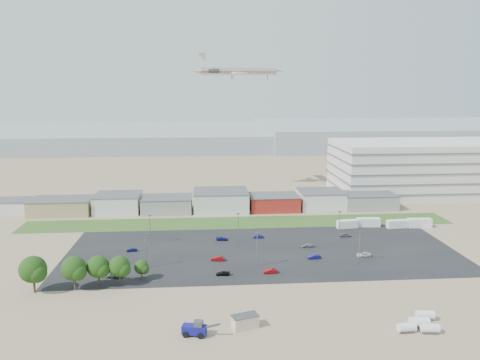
{
  "coord_description": "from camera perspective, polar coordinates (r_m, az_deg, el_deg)",
  "views": [
    {
      "loc": [
        -12.54,
        -116.98,
        49.5
      ],
      "look_at": [
        -1.82,
        22.0,
        22.2
      ],
      "focal_mm": 35.0,
      "sensor_mm": 36.0,
      "label": 1
    }
  ],
  "objects": [
    {
      "name": "parked_car_1",
      "position": [
        141.78,
        8.99,
        -9.21
      ],
      "size": [
        4.07,
        1.75,
        1.3
      ],
      "primitive_type": "imported",
      "rotation": [
        0.0,
        0.0,
        -1.48
      ],
      "color": "navy",
      "rests_on": "ground"
    },
    {
      "name": "parked_car_13",
      "position": [
        130.08,
        3.72,
        -11.0
      ],
      "size": [
        3.96,
        1.56,
        1.28
      ],
      "primitive_type": "imported",
      "rotation": [
        0.0,
        0.0,
        -1.52
      ],
      "color": "maroon",
      "rests_on": "ground"
    },
    {
      "name": "parking_garage",
      "position": [
        238.36,
        21.14,
        1.4
      ],
      "size": [
        80.0,
        40.0,
        25.0
      ],
      "primitive_type": "cube",
      "color": "silver",
      "rests_on": "ground"
    },
    {
      "name": "box_trailer_b",
      "position": [
        177.54,
        15.37,
        -4.99
      ],
      "size": [
        8.44,
        3.09,
        3.11
      ],
      "primitive_type": null,
      "rotation": [
        0.0,
        0.0,
        -0.06
      ],
      "color": "silver",
      "rests_on": "ground"
    },
    {
      "name": "storage_tank_nw",
      "position": [
        109.64,
        21.0,
        -15.83
      ],
      "size": [
        4.2,
        2.33,
        2.44
      ],
      "primitive_type": null,
      "rotation": [
        0.0,
        0.0,
        -0.08
      ],
      "color": "silver",
      "rests_on": "ground"
    },
    {
      "name": "parked_car_5",
      "position": [
        149.89,
        -13.05,
        -8.28
      ],
      "size": [
        3.3,
        1.63,
        1.08
      ],
      "primitive_type": "imported",
      "rotation": [
        0.0,
        0.0,
        -1.46
      ],
      "color": "navy",
      "rests_on": "ground"
    },
    {
      "name": "parking_lot",
      "position": [
        146.7,
        2.75,
        -8.65
      ],
      "size": [
        120.0,
        50.0,
        0.01
      ],
      "primitive_type": "cube",
      "color": "black",
      "rests_on": "ground"
    },
    {
      "name": "lightpole_front_m",
      "position": [
        132.99,
        2.1,
        -8.46
      ],
      "size": [
        1.18,
        0.49,
        10.05
      ],
      "primitive_type": null,
      "color": "slate",
      "rests_on": "ground"
    },
    {
      "name": "hills_backdrop",
      "position": [
        437.48,
        2.52,
        5.17
      ],
      "size": [
        700.0,
        200.0,
        9.0
      ],
      "primitive_type": null,
      "color": "gray",
      "rests_on": "ground"
    },
    {
      "name": "lightpole_back_m",
      "position": [
        153.51,
        -0.23,
        -5.83
      ],
      "size": [
        1.14,
        0.47,
        9.68
      ],
      "primitive_type": null,
      "color": "slate",
      "rests_on": "ground"
    },
    {
      "name": "telehandler",
      "position": [
        100.15,
        -5.59,
        -17.52
      ],
      "size": [
        8.3,
        4.51,
        3.29
      ],
      "primitive_type": null,
      "rotation": [
        0.0,
        0.0,
        -0.25
      ],
      "color": "navy",
      "rests_on": "ground"
    },
    {
      "name": "building_row",
      "position": [
        193.46,
        -5.61,
        -2.57
      ],
      "size": [
        170.0,
        20.0,
        8.0
      ],
      "primitive_type": null,
      "color": "silver",
      "rests_on": "ground"
    },
    {
      "name": "tree_far_left",
      "position": [
        127.22,
        -23.91,
        -10.24
      ],
      "size": [
        7.08,
        7.08,
        10.62
      ],
      "primitive_type": null,
      "color": "black",
      "rests_on": "ground"
    },
    {
      "name": "lightpole_front_r",
      "position": [
        140.48,
        14.34,
        -7.87
      ],
      "size": [
        1.11,
        0.46,
        9.41
      ],
      "primitive_type": null,
      "color": "slate",
      "rests_on": "ground"
    },
    {
      "name": "parked_car_10",
      "position": [
        131.43,
        -15.06,
        -11.13
      ],
      "size": [
        4.61,
        2.06,
        1.31
      ],
      "primitive_type": "imported",
      "rotation": [
        0.0,
        0.0,
        1.52
      ],
      "color": "#595B5E",
      "rests_on": "ground"
    },
    {
      "name": "tree_right",
      "position": [
        125.32,
        -14.49,
        -10.4
      ],
      "size": [
        5.8,
        5.8,
        8.7
      ],
      "primitive_type": null,
      "color": "black",
      "rests_on": "ground"
    },
    {
      "name": "grass_strip",
      "position": [
        176.52,
        -0.16,
        -5.2
      ],
      "size": [
        160.0,
        16.0,
        0.02
      ],
      "primitive_type": "cube",
      "color": "#27541F",
      "rests_on": "ground"
    },
    {
      "name": "storage_tank_se",
      "position": [
        108.18,
        22.15,
        -16.37
      ],
      "size": [
        3.84,
        2.24,
        2.19
      ],
      "primitive_type": null,
      "rotation": [
        0.0,
        0.0,
        -0.11
      ],
      "color": "silver",
      "rests_on": "ground"
    },
    {
      "name": "lightpole_back_r",
      "position": [
        158.51,
        12.0,
        -5.49
      ],
      "size": [
        1.16,
        0.49,
        9.9
      ],
      "primitive_type": null,
      "color": "slate",
      "rests_on": "ground"
    },
    {
      "name": "portable_shed",
      "position": [
        102.62,
        0.61,
        -16.86
      ],
      "size": [
        6.24,
        4.52,
        2.83
      ],
      "primitive_type": null,
      "rotation": [
        0.0,
        0.0,
        0.32
      ],
      "color": "beige",
      "rests_on": "ground"
    },
    {
      "name": "lightpole_front_l",
      "position": [
        134.61,
        -11.39,
        -8.47
      ],
      "size": [
        1.16,
        0.48,
        9.89
      ],
      "primitive_type": null,
      "color": "slate",
      "rests_on": "ground"
    },
    {
      "name": "ground",
      "position": [
        127.64,
        1.61,
        -11.74
      ],
      "size": [
        700.0,
        700.0,
        0.0
      ],
      "primitive_type": "plane",
      "color": "#846B54",
      "rests_on": "ground"
    },
    {
      "name": "parked_car_11",
      "position": [
        158.64,
        2.27,
        -6.89
      ],
      "size": [
        3.49,
        1.4,
        1.13
      ],
      "primitive_type": "imported",
      "rotation": [
        0.0,
        0.0,
        1.51
      ],
      "color": "navy",
      "rests_on": "ground"
    },
    {
      "name": "tree_mid",
      "position": [
        126.01,
        -16.9,
        -10.33
      ],
      "size": [
        6.03,
        6.03,
        9.04
      ],
      "primitive_type": null,
      "color": "black",
      "rests_on": "ground"
    },
    {
      "name": "box_trailer_a",
      "position": [
        173.95,
        12.94,
        -5.25
      ],
      "size": [
        7.79,
        3.32,
        2.83
      ],
      "primitive_type": null,
      "rotation": [
        0.0,
        0.0,
        0.13
      ],
      "color": "silver",
      "rests_on": "ground"
    },
    {
      "name": "box_trailer_d",
      "position": [
        182.35,
        21.03,
        -4.91
      ],
      "size": [
        8.61,
        3.05,
        3.18
      ],
      "primitive_type": null,
      "rotation": [
        0.0,
        0.0,
        -0.05
      ],
      "color": "silver",
      "rests_on": "ground"
    },
    {
      "name": "tree_near",
      "position": [
        127.74,
        -11.92,
        -10.51
      ],
      "size": [
        4.01,
        4.01,
        6.01
      ],
      "primitive_type": null,
      "color": "black",
      "rests_on": "ground"
    },
    {
      "name": "airliner",
      "position": [
        227.75,
        -0.17,
        13.11
      ],
      "size": [
        47.13,
        34.56,
        13.08
      ],
      "primitive_type": null,
      "rotation": [
        0.0,
        0.0,
        0.1
      ],
      "color": "silver"
    },
    {
      "name": "lightpole_back_l",
      "position": [
        154.55,
        -10.89,
        -5.94
      ],
      "size": [
        1.13,
        0.47,
        9.58
      ],
      "primitive_type": null,
      "color": "slate",
      "rests_on": "ground"
    },
    {
      "name": "parked_car_12",
      "position": [
        151.22,
        8.17,
        -7.92
      ],
      "size": [
        3.9,
        1.62,
        1.13
      ],
      "primitive_type": "imported",
      "rotation": [
        0.0,
        0.0,
        -1.56
      ],
      "color": "#A5A5AA",
      "rests_on": "ground"
    },
    {
      "name": "parked_car_8",
      "position": [
        163.87,
        12.65,
        -6.54
      ],
      "size": [
        3.86,
        1.57,
        1.31
      ],
      "primitive_type": "imported",
      "rotation": [
        0.0,
        0.0,
        1.57
      ],
      "color": "#595B5E",
      "rests_on": "ground"
    },
    {
      "name": "box_trailer_c",
      "position": [
        179.12,
        18.6,
        -5.09
      ],
      "size": [
        7.66,
        3.03,
        2.8
      ],
      "primitive_type": null,
      "rotation": [
        0.0,
        0.0,
        0.09
      ],
      "color": "silver",
      "rests_on": "ground"
    },
    {
      "name": "storage_tank_sw",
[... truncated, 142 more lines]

